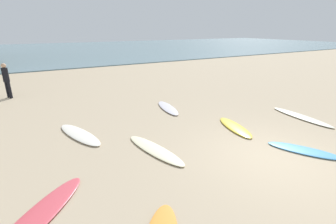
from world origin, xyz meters
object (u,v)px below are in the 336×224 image
Objects in this scene: surfboard_1 at (168,108)px; surfboard_6 at (304,150)px; beachgoer_mid at (6,79)px; surfboard_3 at (80,134)px; surfboard_7 at (37,218)px; surfboard_4 at (235,127)px; surfboard_2 at (155,150)px; surfboard_0 at (301,117)px.

surfboard_1 reaches higher than surfboard_6.
surfboard_3 is at bearing -13.90° from beachgoer_mid.
surfboard_7 is (-5.32, -4.44, -0.01)m from surfboard_1.
surfboard_4 is 10.98m from beachgoer_mid.
beachgoer_mid reaches higher than surfboard_7.
surfboard_6 is 1.12× the size of beachgoer_mid.
surfboard_7 reaches higher than surfboard_6.
beachgoer_mid is at bearing 143.91° from surfboard_4.
surfboard_6 is (3.64, -2.14, -0.00)m from surfboard_2.
surfboard_1 is at bearing -37.97° from surfboard_0.
surfboard_0 is 3.04m from surfboard_4.
surfboard_1 reaches higher than surfboard_4.
surfboard_2 is 1.39× the size of beachgoer_mid.
surfboard_4 is at bearing -106.94° from surfboard_6.
surfboard_3 is 5.25m from surfboard_4.
surfboard_2 is at bearing -58.98° from surfboard_6.
surfboard_7 is at bearing -152.68° from surfboard_4.
surfboard_7 is (-1.44, -3.44, -0.01)m from surfboard_3.
surfboard_3 is 1.38× the size of beachgoer_mid.
surfboard_0 is 1.00× the size of surfboard_7.
surfboard_4 is (0.94, -3.06, -0.00)m from surfboard_1.
beachgoer_mid is at bearing 137.74° from surfboard_7.
surfboard_1 is 0.88× the size of surfboard_3.
beachgoer_mid reaches higher than surfboard_3.
surfboard_6 is 0.74× the size of surfboard_7.
surfboard_4 is (-3.00, 0.51, 0.00)m from surfboard_0.
surfboard_6 is at bearing 2.70° from beachgoer_mid.
surfboard_1 is 5.47m from surfboard_6.
surfboard_4 reaches higher than surfboard_6.
surfboard_2 is at bearing 64.76° from surfboard_1.
surfboard_3 is 1.24× the size of surfboard_6.
surfboard_0 is at bearing 145.92° from surfboard_3.
surfboard_2 is (-2.24, -3.15, -0.01)m from surfboard_1.
surfboard_7 is at bearing 51.53° from surfboard_3.
surfboard_1 reaches higher than surfboard_3.
surfboard_2 is 2.71m from surfboard_3.
surfboard_2 is 4.23m from surfboard_6.
surfboard_3 is at bearing 24.58° from surfboard_1.
surfboard_7 is at bearing 50.06° from surfboard_1.
surfboard_2 is 1.01× the size of surfboard_3.
surfboard_7 is at bearing -35.76° from surfboard_6.
surfboard_1 reaches higher than surfboard_2.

